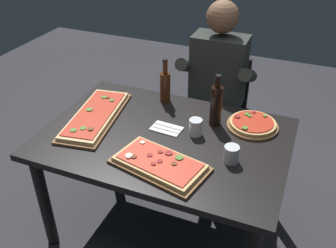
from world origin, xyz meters
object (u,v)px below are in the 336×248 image
object	(u,v)px
pizza_round_far	(252,124)
tumbler_far_side	(195,128)
tumbler_near_camera	(231,155)
seated_diner	(216,84)
diner_chair	(218,107)
dining_table	(165,149)
pizza_rectangular_front	(159,164)
wine_bottle_dark	(165,86)
oil_bottle_amber	(216,105)
pizza_rectangular_left	(95,116)

from	to	relation	value
pizza_round_far	tumbler_far_side	distance (m)	0.35
tumbler_near_camera	tumbler_far_side	xyz separation A→B (m)	(-0.25, 0.17, 0.00)
tumbler_far_side	seated_diner	distance (m)	0.66
tumbler_far_side	diner_chair	size ratio (longest dim) A/B	0.11
dining_table	tumbler_near_camera	size ratio (longest dim) A/B	15.02
pizza_round_far	tumbler_far_side	size ratio (longest dim) A/B	3.09
tumbler_near_camera	tumbler_far_side	bearing A→B (deg)	146.27
pizza_rectangular_front	tumbler_near_camera	xyz separation A→B (m)	(0.33, 0.18, 0.02)
wine_bottle_dark	seated_diner	world-z (taller)	seated_diner
pizza_round_far	seated_diner	size ratio (longest dim) A/B	0.23
wine_bottle_dark	tumbler_far_side	distance (m)	0.44
pizza_round_far	oil_bottle_amber	distance (m)	0.25
diner_chair	wine_bottle_dark	bearing A→B (deg)	-117.32
dining_table	pizza_rectangular_front	xyz separation A→B (m)	(0.08, -0.27, 0.12)
tumbler_far_side	seated_diner	bearing A→B (deg)	95.69
pizza_rectangular_left	oil_bottle_amber	bearing A→B (deg)	17.11
dining_table	pizza_rectangular_left	world-z (taller)	pizza_rectangular_left
pizza_round_far	pizza_rectangular_front	bearing A→B (deg)	-123.53
pizza_rectangular_left	dining_table	bearing A→B (deg)	-1.59
wine_bottle_dark	diner_chair	distance (m)	0.65
pizza_rectangular_front	pizza_rectangular_left	size ratio (longest dim) A/B	0.80
oil_bottle_amber	diner_chair	distance (m)	0.75
seated_diner	tumbler_near_camera	bearing A→B (deg)	-68.96
pizza_rectangular_left	oil_bottle_amber	size ratio (longest dim) A/B	2.07
pizza_rectangular_left	oil_bottle_amber	world-z (taller)	oil_bottle_amber
pizza_rectangular_front	pizza_round_far	world-z (taller)	same
dining_table	pizza_round_far	size ratio (longest dim) A/B	4.61
pizza_rectangular_left	seated_diner	world-z (taller)	seated_diner
pizza_round_far	wine_bottle_dark	bearing A→B (deg)	170.75
seated_diner	pizza_rectangular_front	bearing A→B (deg)	-90.53
pizza_rectangular_left	diner_chair	world-z (taller)	diner_chair
oil_bottle_amber	tumbler_far_side	bearing A→B (deg)	-116.33
pizza_round_far	oil_bottle_amber	size ratio (longest dim) A/B	0.94
pizza_round_far	tumbler_far_side	world-z (taller)	tumbler_far_side
dining_table	pizza_rectangular_left	distance (m)	0.48
seated_diner	diner_chair	bearing A→B (deg)	90.00
pizza_rectangular_left	tumbler_far_side	size ratio (longest dim) A/B	6.80
dining_table	wine_bottle_dark	bearing A→B (deg)	112.13
tumbler_near_camera	diner_chair	xyz separation A→B (m)	(-0.32, 0.94, -0.29)
dining_table	pizza_rectangular_front	size ratio (longest dim) A/B	2.63
pizza_round_far	wine_bottle_dark	distance (m)	0.62
pizza_rectangular_left	pizza_round_far	distance (m)	0.95
pizza_rectangular_left	oil_bottle_amber	distance (m)	0.74
pizza_rectangular_front	tumbler_near_camera	distance (m)	0.37
pizza_round_far	tumbler_near_camera	distance (m)	0.37
pizza_rectangular_front	dining_table	bearing A→B (deg)	107.23
pizza_round_far	wine_bottle_dark	xyz separation A→B (m)	(-0.60, 0.10, 0.09)
tumbler_near_camera	diner_chair	bearing A→B (deg)	108.56
dining_table	tumbler_far_side	xyz separation A→B (m)	(0.16, 0.08, 0.14)
seated_diner	oil_bottle_amber	bearing A→B (deg)	-74.72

